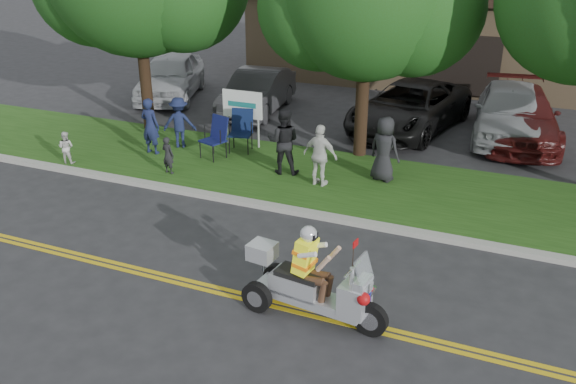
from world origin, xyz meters
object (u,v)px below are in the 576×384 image
at_px(lawn_chair_b, 241,128).
at_px(parked_car_far_right, 510,111).
at_px(lawn_chair_a, 216,134).
at_px(parked_car_right, 519,115).
at_px(trike_scooter, 310,285).
at_px(parked_car_mid, 409,107).
at_px(spectator_adult_mid, 283,141).
at_px(spectator_adult_right, 320,155).
at_px(parked_car_far_left, 171,76).
at_px(parked_car_left, 257,92).
at_px(spectator_adult_left, 150,126).

height_order(lawn_chair_b, parked_car_far_right, parked_car_far_right).
bearing_deg(lawn_chair_a, parked_car_right, 53.30).
bearing_deg(trike_scooter, parked_car_right, 84.30).
bearing_deg(parked_car_right, parked_car_mid, 177.60).
xyz_separation_m(spectator_adult_mid, parked_car_far_right, (5.14, 5.64, -0.11)).
bearing_deg(parked_car_mid, lawn_chair_b, -123.50).
relative_size(spectator_adult_right, parked_car_mid, 0.29).
bearing_deg(spectator_adult_right, lawn_chair_a, -5.12).
distance_m(parked_car_far_left, parked_car_right, 12.62).
height_order(lawn_chair_a, spectator_adult_mid, spectator_adult_mid).
height_order(lawn_chair_a, parked_car_mid, parked_car_mid).
height_order(trike_scooter, parked_car_far_left, parked_car_far_left).
distance_m(trike_scooter, lawn_chair_a, 7.85).
bearing_deg(parked_car_left, lawn_chair_b, -76.70).
bearing_deg(spectator_adult_left, parked_car_right, -145.17).
relative_size(lawn_chair_a, parked_car_far_left, 0.24).
bearing_deg(parked_car_far_left, parked_car_left, -28.08).
xyz_separation_m(lawn_chair_a, spectator_adult_mid, (2.20, -0.37, 0.21)).
xyz_separation_m(parked_car_far_left, parked_car_far_right, (12.33, -0.11, 0.01)).
xyz_separation_m(lawn_chair_b, parked_car_right, (7.26, 4.44, -0.01)).
distance_m(parked_car_far_left, parked_car_mid, 9.33).
height_order(trike_scooter, parked_car_right, trike_scooter).
bearing_deg(parked_car_mid, trike_scooter, -75.32).
relative_size(lawn_chair_a, parked_car_far_right, 0.23).
relative_size(parked_car_far_left, parked_car_right, 0.94).
bearing_deg(parked_car_far_right, lawn_chair_a, -148.56).
height_order(trike_scooter, spectator_adult_left, spectator_adult_left).
height_order(lawn_chair_a, parked_car_right, parked_car_right).
distance_m(lawn_chair_a, parked_car_mid, 6.53).
xyz_separation_m(spectator_adult_left, parked_car_mid, (6.20, 5.32, -0.14)).
height_order(spectator_adult_left, parked_car_mid, spectator_adult_left).
xyz_separation_m(trike_scooter, parked_car_left, (-6.14, 10.77, 0.16)).
distance_m(trike_scooter, spectator_adult_mid, 6.31).
height_order(parked_car_far_left, parked_car_left, parked_car_far_left).
height_order(lawn_chair_b, spectator_adult_right, spectator_adult_right).
bearing_deg(parked_car_far_left, spectator_adult_mid, -58.46).
relative_size(trike_scooter, parked_car_left, 0.57).
relative_size(lawn_chair_b, spectator_adult_left, 0.74).
xyz_separation_m(parked_car_far_left, parked_car_mid, (9.32, -0.50, -0.08)).
xyz_separation_m(lawn_chair_b, parked_car_far_right, (6.97, 4.46, 0.08)).
height_order(spectator_adult_right, parked_car_right, spectator_adult_right).
distance_m(lawn_chair_a, spectator_adult_right, 3.46).
bearing_deg(spectator_adult_left, parked_car_far_right, -144.32).
bearing_deg(parked_car_far_left, parked_car_mid, -22.85).
relative_size(spectator_adult_right, parked_car_left, 0.35).
distance_m(trike_scooter, spectator_adult_right, 5.47).
bearing_deg(trike_scooter, lawn_chair_a, 137.57).
height_order(lawn_chair_a, parked_car_left, parked_car_left).
relative_size(trike_scooter, parked_car_far_right, 0.51).
relative_size(spectator_adult_left, parked_car_right, 0.30).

